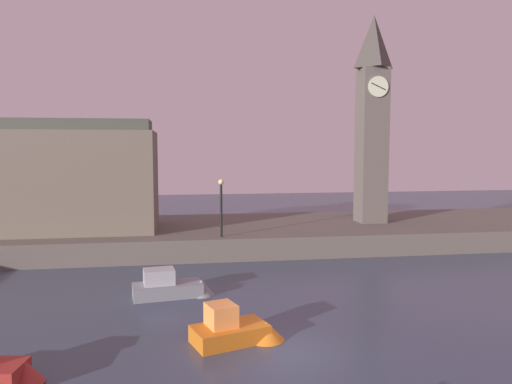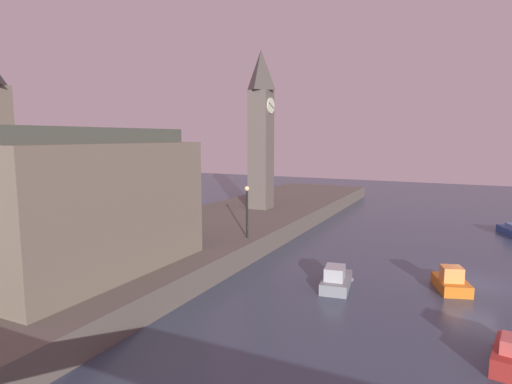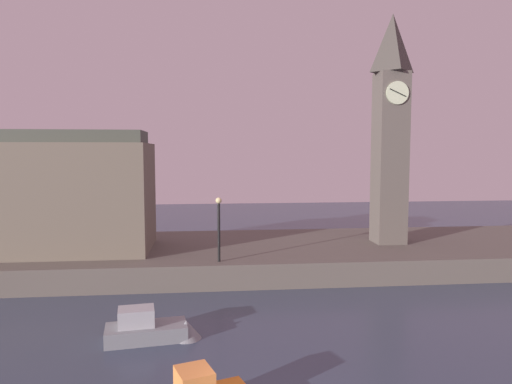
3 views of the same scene
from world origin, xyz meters
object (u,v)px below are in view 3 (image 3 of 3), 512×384
at_px(streetlamp, 219,222).
at_px(boat_cruiser_grey, 155,329).
at_px(parliament_hall, 48,192).
at_px(clock_tower, 391,126).

height_order(streetlamp, boat_cruiser_grey, streetlamp).
bearing_deg(boat_cruiser_grey, parliament_hall, 124.21).
bearing_deg(streetlamp, clock_tower, 21.01).
xyz_separation_m(parliament_hall, streetlamp, (10.87, -4.10, -1.46)).
bearing_deg(clock_tower, parliament_hall, -178.61).
height_order(clock_tower, parliament_hall, clock_tower).
xyz_separation_m(clock_tower, streetlamp, (-12.12, -4.66, -5.88)).
bearing_deg(parliament_hall, clock_tower, 1.39).
bearing_deg(streetlamp, parliament_hall, 159.33).
distance_m(parliament_hall, boat_cruiser_grey, 14.97).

